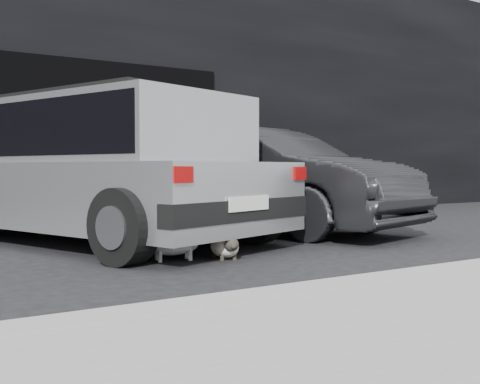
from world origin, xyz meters
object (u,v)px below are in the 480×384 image
second_car (262,179)px  cat_white (177,243)px  silver_hatchback (101,164)px  cat_siamese (226,247)px

second_car → cat_white: (-2.18, -1.74, -0.55)m
silver_hatchback → cat_white: 1.85m
silver_hatchback → second_car: (2.29, 0.04, -0.20)m
second_car → cat_white: bearing=-157.4°
cat_siamese → silver_hatchback: bearing=-58.5°
silver_hatchback → cat_siamese: (0.53, -1.86, -0.79)m
cat_white → silver_hatchback: bearing=-164.7°
silver_hatchback → cat_white: bearing=-105.4°
second_car → cat_white: 2.84m
second_car → cat_white: second_car is taller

